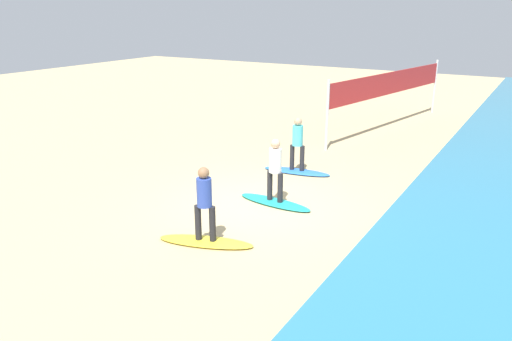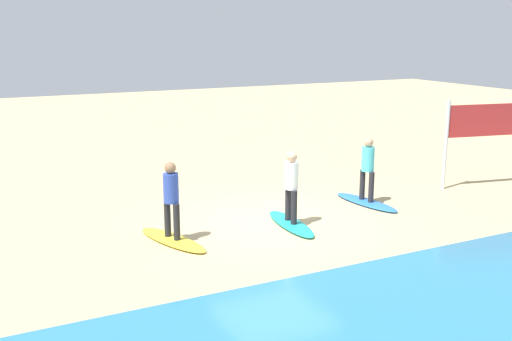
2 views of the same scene
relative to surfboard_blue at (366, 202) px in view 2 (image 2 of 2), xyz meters
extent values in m
plane|color=tan|center=(2.87, 0.33, -0.04)|extent=(60.00, 60.00, 0.00)
ellipsoid|color=blue|center=(0.00, 0.00, 0.00)|extent=(0.84, 2.16, 0.09)
cylinder|color=#232328|center=(-0.02, 0.16, 0.43)|extent=(0.14, 0.14, 0.78)
cylinder|color=#232328|center=(0.02, -0.16, 0.43)|extent=(0.14, 0.14, 0.78)
cylinder|color=#4CC6D1|center=(0.00, 0.00, 1.14)|extent=(0.32, 0.32, 0.62)
sphere|color=tan|center=(0.00, 0.00, 1.56)|extent=(0.24, 0.24, 0.24)
ellipsoid|color=teal|center=(2.60, 0.65, 0.00)|extent=(0.73, 2.14, 0.09)
cylinder|color=#232328|center=(2.61, 0.81, 0.43)|extent=(0.14, 0.14, 0.78)
cylinder|color=#232328|center=(2.59, 0.49, 0.43)|extent=(0.14, 0.14, 0.78)
cylinder|color=white|center=(2.60, 0.65, 1.14)|extent=(0.32, 0.32, 0.62)
sphere|color=tan|center=(2.60, 0.65, 1.56)|extent=(0.24, 0.24, 0.24)
ellipsoid|color=yellow|center=(5.37, 0.47, 0.00)|extent=(1.18, 2.17, 0.09)
cylinder|color=#232328|center=(5.32, 0.62, 0.43)|extent=(0.14, 0.14, 0.78)
cylinder|color=#232328|center=(5.42, 0.32, 0.43)|extent=(0.14, 0.14, 0.78)
cylinder|color=#334CAD|center=(5.37, 0.47, 1.14)|extent=(0.32, 0.32, 0.62)
sphere|color=#9E704C|center=(5.37, 0.47, 1.56)|extent=(0.24, 0.24, 0.24)
cylinder|color=silver|center=(-2.83, -0.25, 1.21)|extent=(0.10, 0.10, 2.50)
camera|label=1|loc=(13.26, 6.40, 4.82)|focal=35.25mm
camera|label=2|loc=(9.16, 12.02, 4.38)|focal=42.17mm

